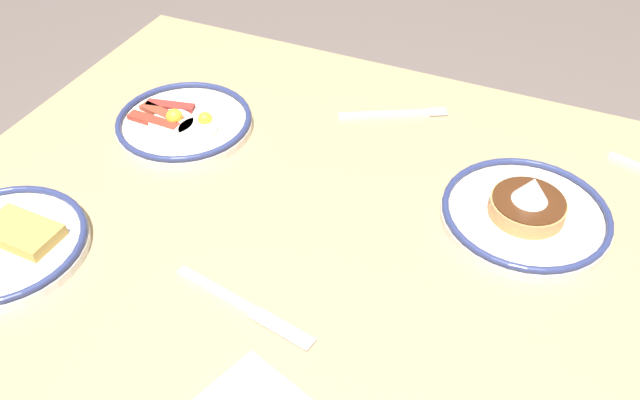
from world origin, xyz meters
name	(u,v)px	position (x,y,z in m)	size (l,w,h in m)	color
dining_table	(306,278)	(0.00, 0.00, 0.64)	(1.12, 0.94, 0.76)	tan
plate_near_main	(184,123)	(0.29, -0.13, 0.77)	(0.23, 0.23, 0.04)	silver
plate_center_pancakes	(526,212)	(-0.29, -0.14, 0.77)	(0.24, 0.24, 0.08)	silver
plate_far_companion	(0,243)	(0.36, 0.22, 0.77)	(0.23, 0.23, 0.05)	white
fork_near	(394,114)	(-0.03, -0.31, 0.76)	(0.18, 0.11, 0.01)	silver
butter_knife	(243,306)	(0.01, 0.17, 0.76)	(0.22, 0.06, 0.01)	silver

